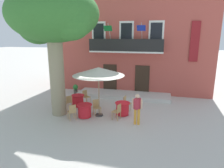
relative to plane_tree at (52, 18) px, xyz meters
The scene contains 16 objects.
ground_plane 6.21m from the plane_tree, ahead, with size 120.00×120.00×0.00m, color beige.
building_facade 8.08m from the plane_tree, 67.08° to the left, with size 13.00×5.09×7.50m.
entrance_step_platform 7.55m from the plane_tree, 54.90° to the left, with size 7.03×1.83×0.25m, color silver.
plane_tree is the anchor object (origin of this frame).
cafe_table_near_tree 5.30m from the plane_tree, 67.26° to the left, with size 0.86×0.86×0.76m.
cafe_chair_near_tree_0 4.99m from the plane_tree, 70.82° to the left, with size 0.55×0.55×0.91m.
cafe_chair_near_tree_1 5.44m from the plane_tree, 67.34° to the left, with size 0.54×0.54×0.91m.
cafe_table_middle 5.34m from the plane_tree, ahead, with size 0.86×0.86×0.76m.
cafe_chair_middle_0 5.44m from the plane_tree, ahead, with size 0.56×0.56×0.91m.
cafe_chair_middle_1 5.12m from the plane_tree, 29.45° to the right, with size 0.57×0.57×0.91m.
cafe_table_front 6.34m from the plane_tree, 11.05° to the left, with size 0.86×0.86×0.76m.
cafe_chair_front_0 6.11m from the plane_tree, ahead, with size 0.49×0.49×0.91m.
cafe_chair_front_1 6.41m from the plane_tree, 21.13° to the left, with size 0.48×0.48×0.91m.
cafe_umbrella 3.77m from the plane_tree, ahead, with size 2.90×2.90×2.85m.
ground_planter_left 6.57m from the plane_tree, 100.81° to the left, with size 0.40×0.40×0.75m.
pedestrian_near_entrance 6.55m from the plane_tree, ahead, with size 0.53×0.40×1.65m.
Camera 1 is at (2.93, -10.30, 4.54)m, focal length 31.89 mm.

